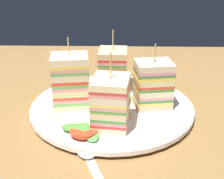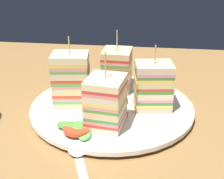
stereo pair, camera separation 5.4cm
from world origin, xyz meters
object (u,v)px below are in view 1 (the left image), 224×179
at_px(sandwich_wedge_2, 153,85).
at_px(spoon, 89,158).
at_px(plate, 112,107).
at_px(sandwich_wedge_1, 112,102).
at_px(sandwich_wedge_0, 71,81).
at_px(sandwich_wedge_3, 115,70).
at_px(chip_pile, 108,99).

relative_size(sandwich_wedge_2, spoon, 0.82).
height_order(plate, sandwich_wedge_2, sandwich_wedge_2).
bearing_deg(sandwich_wedge_1, plate, 8.90).
relative_size(plate, sandwich_wedge_0, 2.34).
xyz_separation_m(sandwich_wedge_0, sandwich_wedge_3, (-0.08, -0.08, -0.01)).
relative_size(sandwich_wedge_2, sandwich_wedge_3, 0.95).
bearing_deg(spoon, sandwich_wedge_3, -29.91).
bearing_deg(sandwich_wedge_1, chip_pile, 13.91).
relative_size(sandwich_wedge_1, spoon, 0.87).
height_order(sandwich_wedge_2, sandwich_wedge_3, sandwich_wedge_3).
height_order(sandwich_wedge_0, sandwich_wedge_2, sandwich_wedge_0).
height_order(sandwich_wedge_1, sandwich_wedge_3, sandwich_wedge_1).
distance_m(plate, chip_pile, 0.02).
relative_size(plate, spoon, 2.12).
height_order(sandwich_wedge_1, spoon, sandwich_wedge_1).
bearing_deg(spoon, sandwich_wedge_2, -56.47).
distance_m(plate, sandwich_wedge_2, 0.09).
bearing_deg(sandwich_wedge_3, sandwich_wedge_0, -42.68).
xyz_separation_m(plate, spoon, (0.03, 0.15, -0.00)).
distance_m(plate, sandwich_wedge_0, 0.09).
xyz_separation_m(sandwich_wedge_3, spoon, (0.03, 0.22, -0.05)).
height_order(sandwich_wedge_3, spoon, sandwich_wedge_3).
relative_size(plate, sandwich_wedge_1, 2.42).
distance_m(sandwich_wedge_0, spoon, 0.16).
bearing_deg(sandwich_wedge_2, spoon, 46.68).
relative_size(sandwich_wedge_3, chip_pile, 1.94).
xyz_separation_m(plate, sandwich_wedge_0, (0.07, 0.01, 0.05)).
height_order(sandwich_wedge_1, sandwich_wedge_2, sandwich_wedge_1).
height_order(sandwich_wedge_3, chip_pile, sandwich_wedge_3).
height_order(sandwich_wedge_2, spoon, sandwich_wedge_2).
relative_size(chip_pile, spoon, 0.44).
height_order(sandwich_wedge_0, spoon, sandwich_wedge_0).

